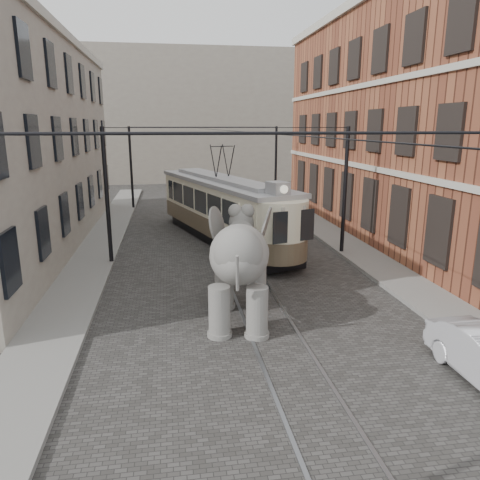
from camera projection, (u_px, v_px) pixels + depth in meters
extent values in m
plane|color=#3E3C3A|center=(261.00, 308.00, 15.42)|extent=(120.00, 120.00, 0.00)
cube|color=slate|center=(424.00, 296.00, 16.31)|extent=(2.00, 60.00, 0.15)
cube|color=slate|center=(61.00, 318.00, 14.43)|extent=(2.00, 60.00, 0.15)
cube|color=brown|center=(430.00, 126.00, 24.24)|extent=(8.00, 26.00, 12.00)
cube|color=gray|center=(0.00, 147.00, 22.13)|extent=(7.00, 24.00, 10.00)
cube|color=gray|center=(192.00, 117.00, 52.03)|extent=(28.00, 10.00, 14.00)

